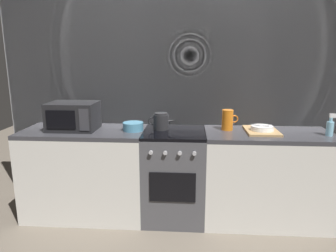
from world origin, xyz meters
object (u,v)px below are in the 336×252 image
object	(u,v)px
spray_bottle	(330,127)
dish_pile	(262,130)
microwave	(73,116)
mixing_bowl	(133,126)
stove_unit	(174,175)
kettle	(161,121)
pitcher	(228,120)

from	to	relation	value
spray_bottle	dish_pile	bearing A→B (deg)	170.35
microwave	mixing_bowl	distance (m)	0.60
mixing_bowl	dish_pile	world-z (taller)	mixing_bowl
stove_unit	kettle	distance (m)	0.55
pitcher	spray_bottle	world-z (taller)	spray_bottle
spray_bottle	pitcher	bearing A→B (deg)	169.73
stove_unit	mixing_bowl	xyz separation A→B (m)	(-0.40, 0.01, 0.49)
pitcher	spray_bottle	distance (m)	0.92
stove_unit	mixing_bowl	distance (m)	0.64
kettle	pitcher	bearing A→B (deg)	2.32
stove_unit	kettle	bearing A→B (deg)	154.64
kettle	mixing_bowl	xyz separation A→B (m)	(-0.27, -0.06, -0.04)
mixing_bowl	pitcher	xyz separation A→B (m)	(0.92, 0.08, 0.06)
microwave	dish_pile	world-z (taller)	microwave
microwave	mixing_bowl	world-z (taller)	microwave
stove_unit	kettle	size ratio (longest dim) A/B	3.16
pitcher	microwave	bearing A→B (deg)	-176.52
microwave	dish_pile	xyz separation A→B (m)	(1.83, 0.03, -0.11)
kettle	dish_pile	bearing A→B (deg)	-2.24
kettle	pitcher	world-z (taller)	pitcher
stove_unit	pitcher	distance (m)	0.76
pitcher	stove_unit	bearing A→B (deg)	-170.07
stove_unit	pitcher	size ratio (longest dim) A/B	4.50
pitcher	mixing_bowl	bearing A→B (deg)	-174.74
pitcher	dish_pile	distance (m)	0.33
microwave	spray_bottle	world-z (taller)	microwave
microwave	spray_bottle	distance (m)	2.42
spray_bottle	mixing_bowl	bearing A→B (deg)	177.52
stove_unit	microwave	size ratio (longest dim) A/B	1.96
dish_pile	kettle	bearing A→B (deg)	177.76
mixing_bowl	spray_bottle	distance (m)	1.83
kettle	mixing_bowl	world-z (taller)	kettle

